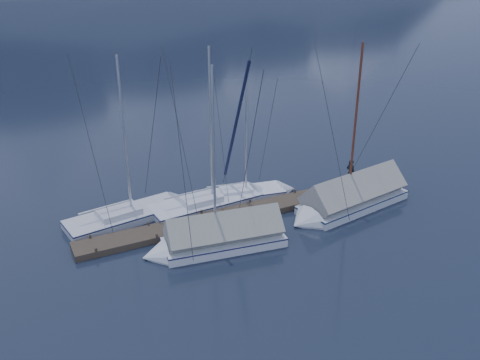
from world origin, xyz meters
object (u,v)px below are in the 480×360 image
sailboat_open_mid (221,201)px  person (351,173)px  sailboat_open_left (141,213)px  sailboat_covered_near (346,201)px  sailboat_covered_far (213,240)px  sailboat_open_right (253,193)px

sailboat_open_mid → person: 8.09m
sailboat_open_left → person: bearing=-11.5°
sailboat_open_mid → sailboat_open_left: bearing=172.7°
sailboat_open_left → sailboat_open_mid: bearing=-7.3°
sailboat_covered_near → person: (1.72, 1.89, 0.67)m
sailboat_covered_far → person: sailboat_covered_far is taller
sailboat_open_left → sailboat_covered_far: size_ratio=0.99×
sailboat_open_left → sailboat_open_mid: (4.60, -0.59, 0.00)m
sailboat_open_right → sailboat_covered_far: size_ratio=0.82×
sailboat_open_right → person: size_ratio=4.78×
sailboat_open_right → sailboat_covered_near: bearing=-45.4°
sailboat_open_right → person: (5.61, -2.05, 1.04)m
sailboat_covered_near → sailboat_covered_far: sailboat_covered_near is taller
sailboat_open_left → sailboat_open_right: sailboat_open_left is taller
sailboat_open_left → sailboat_open_right: bearing=-4.0°
person → sailboat_covered_far: bearing=88.7°
sailboat_open_mid → person: bearing=-14.0°
sailboat_open_left → sailboat_covered_far: (2.20, -4.95, 0.31)m
person → sailboat_covered_near: bearing=123.0°
sailboat_open_left → sailboat_open_right: (6.78, -0.48, -0.03)m
sailboat_open_right → sailboat_open_left: bearing=176.0°
sailboat_covered_near → person: sailboat_covered_near is taller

